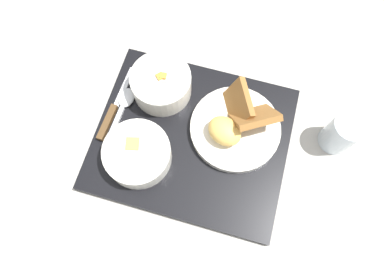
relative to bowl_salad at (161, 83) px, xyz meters
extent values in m
plane|color=#ADA89E|center=(0.08, -0.09, -0.05)|extent=(4.00, 4.00, 0.00)
cube|color=black|center=(0.08, -0.09, -0.04)|extent=(0.42, 0.37, 0.02)
cylinder|color=silver|center=(0.00, 0.00, 0.00)|extent=(0.12, 0.12, 0.06)
torus|color=silver|center=(0.00, 0.00, 0.02)|extent=(0.12, 0.12, 0.01)
cylinder|color=#A8D184|center=(0.01, 0.00, 0.02)|extent=(0.06, 0.06, 0.01)
cylinder|color=#A8D184|center=(0.00, 0.01, 0.02)|extent=(0.05, 0.05, 0.02)
cylinder|color=#A8D184|center=(-0.03, 0.00, 0.01)|extent=(0.06, 0.05, 0.01)
cylinder|color=#A8D184|center=(0.00, 0.01, 0.02)|extent=(0.06, 0.06, 0.02)
cube|color=orange|center=(0.00, 0.00, 0.02)|extent=(0.02, 0.02, 0.02)
cube|color=orange|center=(0.01, 0.00, 0.03)|extent=(0.01, 0.01, 0.01)
cylinder|color=silver|center=(-0.02, -0.15, -0.01)|extent=(0.13, 0.13, 0.05)
torus|color=silver|center=(-0.02, -0.15, 0.01)|extent=(0.13, 0.13, 0.01)
cylinder|color=olive|center=(-0.02, -0.15, 0.00)|extent=(0.11, 0.11, 0.03)
cube|color=tan|center=(-0.03, -0.14, 0.01)|extent=(0.03, 0.03, 0.02)
cylinder|color=silver|center=(0.16, -0.06, -0.03)|extent=(0.18, 0.18, 0.02)
ellipsoid|color=#EAB756|center=(0.14, -0.08, 0.00)|extent=(0.09, 0.08, 0.04)
cube|color=#93602D|center=(0.19, -0.05, 0.01)|extent=(0.10, 0.09, 0.07)
cube|color=#93602D|center=(0.16, -0.03, 0.00)|extent=(0.07, 0.09, 0.08)
cube|color=silver|center=(-0.08, -0.01, -0.03)|extent=(0.03, 0.10, 0.00)
cube|color=#51381E|center=(-0.10, -0.10, -0.03)|extent=(0.03, 0.08, 0.01)
ellipsoid|color=silver|center=(-0.07, -0.03, -0.03)|extent=(0.04, 0.05, 0.01)
cube|color=silver|center=(-0.08, -0.10, -0.03)|extent=(0.02, 0.10, 0.01)
cylinder|color=silver|center=(0.37, -0.05, -0.01)|extent=(0.06, 0.06, 0.09)
cylinder|color=silver|center=(0.37, -0.05, -0.02)|extent=(0.05, 0.05, 0.05)
camera|label=1|loc=(0.12, -0.32, 0.63)|focal=32.00mm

